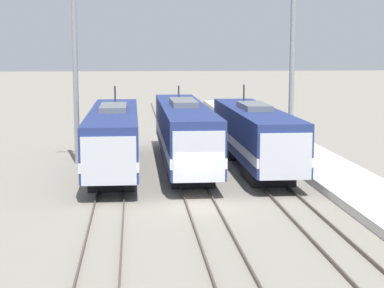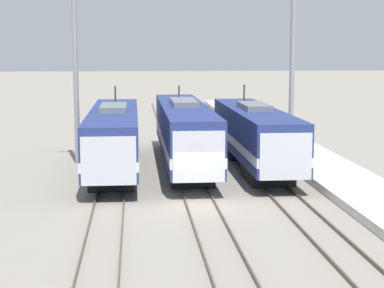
{
  "view_description": "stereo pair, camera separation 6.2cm",
  "coord_description": "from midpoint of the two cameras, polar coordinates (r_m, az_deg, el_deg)",
  "views": [
    {
      "loc": [
        -3.25,
        -30.45,
        7.59
      ],
      "look_at": [
        -0.1,
        3.76,
        2.52
      ],
      "focal_mm": 60.0,
      "sensor_mm": 36.0,
      "label": 1
    },
    {
      "loc": [
        -3.18,
        -30.46,
        7.59
      ],
      "look_at": [
        -0.1,
        3.76,
        2.52
      ],
      "focal_mm": 60.0,
      "sensor_mm": 36.0,
      "label": 2
    }
  ],
  "objects": [
    {
      "name": "rail_pair_far_right",
      "position": [
        32.3,
        8.74,
        -5.16
      ],
      "size": [
        1.51,
        120.0,
        0.15
      ],
      "color": "#4C4238",
      "rests_on": "ground_plane"
    },
    {
      "name": "catenary_tower_left",
      "position": [
        43.12,
        -10.38,
        6.83
      ],
      "size": [
        2.11,
        0.35,
        12.7
      ],
      "color": "gray",
      "rests_on": "ground_plane"
    },
    {
      "name": "locomotive_far_right",
      "position": [
        41.11,
        5.6,
        0.74
      ],
      "size": [
        2.98,
        17.7,
        5.16
      ],
      "color": "black",
      "rests_on": "ground_plane"
    },
    {
      "name": "rail_pair_center",
      "position": [
        31.53,
        0.76,
        -5.4
      ],
      "size": [
        1.51,
        120.0,
        0.15
      ],
      "color": "#4C4238",
      "rests_on": "ground_plane"
    },
    {
      "name": "ground_plane",
      "position": [
        31.55,
        0.76,
        -5.53
      ],
      "size": [
        400.0,
        400.0,
        0.0
      ],
      "primitive_type": "plane",
      "color": "gray"
    },
    {
      "name": "locomotive_center",
      "position": [
        41.45,
        -0.76,
        0.98
      ],
      "size": [
        2.92,
        19.83,
        5.05
      ],
      "color": "black",
      "rests_on": "ground_plane"
    },
    {
      "name": "locomotive_far_left",
      "position": [
        40.29,
        -7.01,
        0.56
      ],
      "size": [
        3.0,
        18.44,
        5.11
      ],
      "color": "black",
      "rests_on": "ground_plane"
    },
    {
      "name": "platform",
      "position": [
        33.52,
        15.75,
        -4.63
      ],
      "size": [
        4.0,
        120.0,
        0.45
      ],
      "color": "beige",
      "rests_on": "ground_plane"
    },
    {
      "name": "rail_pair_far_left",
      "position": [
        31.39,
        -7.46,
        -5.53
      ],
      "size": [
        1.51,
        120.0,
        0.15
      ],
      "color": "#4C4238",
      "rests_on": "ground_plane"
    },
    {
      "name": "catenary_tower_right",
      "position": [
        44.27,
        8.84,
        6.9
      ],
      "size": [
        2.11,
        0.35,
        12.7
      ],
      "color": "gray",
      "rests_on": "ground_plane"
    }
  ]
}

